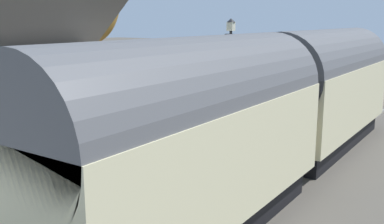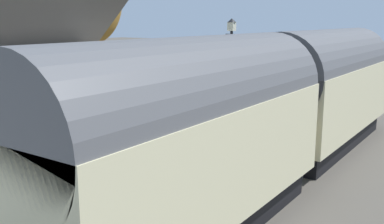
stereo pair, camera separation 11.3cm
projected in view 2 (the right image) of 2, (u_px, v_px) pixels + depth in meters
ground_plane at (220, 188)px, 12.50m from camera, size 160.00×160.00×0.00m
platform at (114, 149)px, 14.71m from camera, size 32.00×6.24×0.87m
platform_edge_coping at (186, 151)px, 12.98m from camera, size 32.00×0.36×0.02m
rail_near at (273, 198)px, 11.59m from camera, size 52.00×0.08×0.14m
rail_far at (225, 187)px, 12.39m from camera, size 52.00×0.08×0.14m
train at (275, 106)px, 12.80m from camera, size 17.12×2.73×4.32m
bench_by_lamp at (164, 119)px, 15.04m from camera, size 1.42×0.49×0.88m
bench_platform_end at (279, 85)px, 22.96m from camera, size 1.42×0.50×0.88m
planter_corner_building at (227, 117)px, 15.73m from camera, size 0.43×0.43×0.73m
planter_under_sign at (288, 97)px, 20.41m from camera, size 0.73×0.32×0.62m
planter_by_door at (276, 98)px, 19.32m from camera, size 0.53×0.53×0.82m
lamp_post_platform at (231, 51)px, 16.27m from camera, size 0.32×0.50×3.83m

